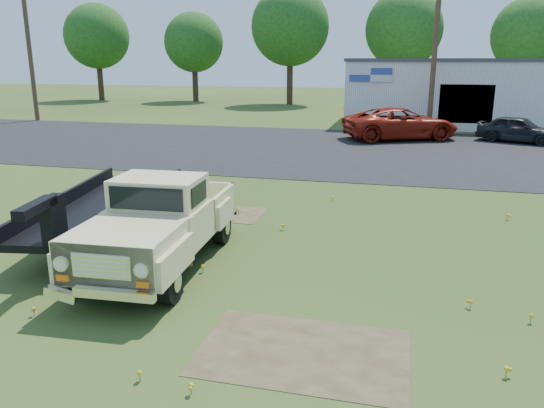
{
  "coord_description": "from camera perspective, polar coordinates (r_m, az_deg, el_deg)",
  "views": [
    {
      "loc": [
        2.73,
        -9.73,
        4.1
      ],
      "look_at": [
        0.02,
        1.0,
        1.07
      ],
      "focal_mm": 35.0,
      "sensor_mm": 36.0,
      "label": 1
    }
  ],
  "objects": [
    {
      "name": "utility_pole_west",
      "position": [
        40.23,
        -24.62,
        14.71
      ],
      "size": [
        1.6,
        0.3,
        9.0
      ],
      "color": "#493121",
      "rests_on": "ground"
    },
    {
      "name": "flatbed_trailer",
      "position": [
        12.99,
        -17.28,
        0.16
      ],
      "size": [
        3.12,
        6.55,
        1.72
      ],
      "primitive_type": null,
      "rotation": [
        0.0,
        0.0,
        0.17
      ],
      "color": "black",
      "rests_on": "ground"
    },
    {
      "name": "utility_pole_mid",
      "position": [
        31.76,
        17.11,
        15.59
      ],
      "size": [
        1.6,
        0.3,
        9.0
      ],
      "color": "#493121",
      "rests_on": "ground"
    },
    {
      "name": "dirt_patch_a",
      "position": [
        7.98,
        3.39,
        -15.64
      ],
      "size": [
        3.0,
        2.0,
        0.01
      ],
      "primitive_type": "cube",
      "color": "#433823",
      "rests_on": "ground"
    },
    {
      "name": "treeline_d",
      "position": [
        50.3,
        14.0,
        17.77
      ],
      "size": [
        6.72,
        6.72,
        10.0
      ],
      "color": "#3C281B",
      "rests_on": "ground"
    },
    {
      "name": "treeline_e",
      "position": [
        49.64,
        26.0,
        16.03
      ],
      "size": [
        6.08,
        6.08,
        9.04
      ],
      "color": "#3C281B",
      "rests_on": "ground"
    },
    {
      "name": "red_pickup",
      "position": [
        28.86,
        13.66,
        8.37
      ],
      "size": [
        6.49,
        4.95,
        1.64
      ],
      "primitive_type": "imported",
      "rotation": [
        0.0,
        0.0,
        2.01
      ],
      "color": "maroon",
      "rests_on": "ground"
    },
    {
      "name": "commercial_building",
      "position": [
        36.92,
        19.63,
        11.36
      ],
      "size": [
        14.2,
        8.2,
        4.15
      ],
      "color": "beige",
      "rests_on": "ground"
    },
    {
      "name": "dirt_patch_b",
      "position": [
        14.64,
        -5.28,
        -1.01
      ],
      "size": [
        2.2,
        1.6,
        0.01
      ],
      "primitive_type": "cube",
      "color": "#433823",
      "rests_on": "ground"
    },
    {
      "name": "ground",
      "position": [
        10.91,
        -1.41,
        -6.76
      ],
      "size": [
        140.0,
        140.0,
        0.0
      ],
      "primitive_type": "plane",
      "color": "#2F4114",
      "rests_on": "ground"
    },
    {
      "name": "vintage_pickup_truck",
      "position": [
        10.88,
        -11.88,
        -1.91
      ],
      "size": [
        2.29,
        5.28,
        1.88
      ],
      "primitive_type": null,
      "rotation": [
        0.0,
        0.0,
        0.05
      ],
      "color": "beige",
      "rests_on": "ground"
    },
    {
      "name": "dark_sedan",
      "position": [
        29.75,
        24.94,
        7.28
      ],
      "size": [
        4.2,
        2.92,
        1.33
      ],
      "primitive_type": "imported",
      "rotation": [
        0.0,
        0.0,
        1.19
      ],
      "color": "black",
      "rests_on": "ground"
    },
    {
      "name": "treeline_a",
      "position": [
        58.5,
        -18.33,
        16.75
      ],
      "size": [
        6.4,
        6.4,
        9.52
      ],
      "color": "#3C281B",
      "rests_on": "ground"
    },
    {
      "name": "asphalt_lot",
      "position": [
        25.22,
        7.81,
        5.83
      ],
      "size": [
        90.0,
        14.0,
        0.02
      ],
      "primitive_type": "cube",
      "color": "black",
      "rests_on": "ground"
    },
    {
      "name": "treeline_b",
      "position": [
        54.83,
        -8.41,
        16.81
      ],
      "size": [
        5.76,
        5.76,
        8.57
      ],
      "color": "#3C281B",
      "rests_on": "ground"
    },
    {
      "name": "treeline_c",
      "position": [
        50.47,
        1.98,
        18.54
      ],
      "size": [
        7.04,
        7.04,
        10.47
      ],
      "color": "#3C281B",
      "rests_on": "ground"
    }
  ]
}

